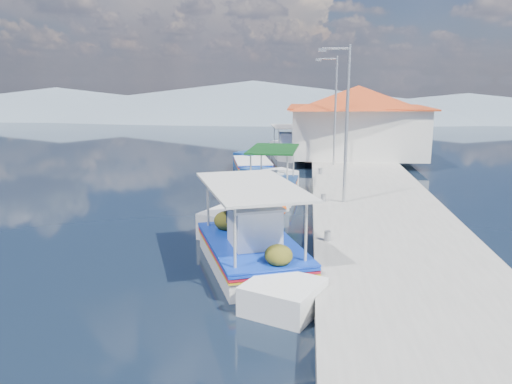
# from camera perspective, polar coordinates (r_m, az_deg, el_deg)

# --- Properties ---
(ground) EXTENTS (160.00, 160.00, 0.00)m
(ground) POSITION_cam_1_polar(r_m,az_deg,el_deg) (18.51, -4.10, -3.75)
(ground) COLOR black
(ground) RESTS_ON ground
(quay) EXTENTS (5.00, 44.00, 0.50)m
(quay) POSITION_cam_1_polar(r_m,az_deg,el_deg) (24.15, 12.39, 0.46)
(quay) COLOR #AEABA3
(quay) RESTS_ON ground
(bollards) EXTENTS (0.20, 17.20, 0.30)m
(bollards) POSITION_cam_1_polar(r_m,az_deg,el_deg) (23.19, 7.46, 1.16)
(bollards) COLOR #A5A8AD
(bollards) RESTS_ON quay
(main_caique) EXTENTS (4.21, 7.52, 2.65)m
(main_caique) POSITION_cam_1_polar(r_m,az_deg,el_deg) (14.31, -0.34, -6.52)
(main_caique) COLOR white
(main_caique) RESTS_ON ground
(caique_green_canopy) EXTENTS (2.21, 6.68, 2.50)m
(caique_green_canopy) POSITION_cam_1_polar(r_m,az_deg,el_deg) (22.75, 1.97, 0.33)
(caique_green_canopy) COLOR white
(caique_green_canopy) RESTS_ON ground
(caique_blue_hull) EXTENTS (2.80, 6.30, 1.15)m
(caique_blue_hull) POSITION_cam_1_polar(r_m,az_deg,el_deg) (28.80, -0.38, 2.80)
(caique_blue_hull) COLOR navy
(caique_blue_hull) RESTS_ON ground
(caique_far) EXTENTS (2.67, 6.54, 2.32)m
(caique_far) POSITION_cam_1_polar(r_m,az_deg,el_deg) (35.46, 3.55, 4.82)
(caique_far) COLOR white
(caique_far) RESTS_ON ground
(harbor_building) EXTENTS (10.49, 10.49, 4.40)m
(harbor_building) POSITION_cam_1_polar(r_m,az_deg,el_deg) (32.71, 11.44, 8.08)
(harbor_building) COLOR silver
(harbor_building) RESTS_ON quay
(lamp_post_near) EXTENTS (1.21, 0.14, 6.00)m
(lamp_post_near) POSITION_cam_1_polar(r_m,az_deg,el_deg) (19.58, 10.03, 8.45)
(lamp_post_near) COLOR #A5A8AD
(lamp_post_near) RESTS_ON quay
(lamp_post_far) EXTENTS (1.21, 0.14, 6.00)m
(lamp_post_far) POSITION_cam_1_polar(r_m,az_deg,el_deg) (28.55, 8.84, 9.72)
(lamp_post_far) COLOR #A5A8AD
(lamp_post_far) RESTS_ON quay
(mountain_ridge) EXTENTS (171.40, 96.00, 5.50)m
(mountain_ridge) POSITION_cam_1_polar(r_m,az_deg,el_deg) (73.63, 8.80, 9.96)
(mountain_ridge) COLOR slate
(mountain_ridge) RESTS_ON ground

